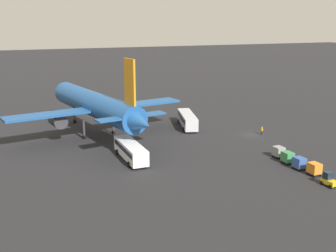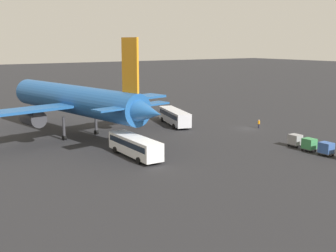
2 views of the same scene
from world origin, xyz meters
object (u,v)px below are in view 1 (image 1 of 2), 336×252
at_px(shuttle_bus_far, 131,150).
at_px(baggage_tug, 329,180).
at_px(shuttle_bus_near, 187,119).
at_px(cargo_cart_green, 288,157).
at_px(cargo_cart_grey, 279,151).
at_px(airplane, 96,105).
at_px(worker_person, 262,131).
at_px(cargo_cart_orange, 314,168).
at_px(cargo_cart_blue, 299,163).

xyz_separation_m(shuttle_bus_far, baggage_tug, (-22.92, -23.90, -0.90)).
bearing_deg(shuttle_bus_near, baggage_tug, -157.85).
xyz_separation_m(shuttle_bus_near, cargo_cart_green, (-29.98, -5.23, -0.70)).
xyz_separation_m(shuttle_bus_far, cargo_cart_grey, (-9.10, -25.04, -0.65)).
bearing_deg(shuttle_bus_far, cargo_cart_green, -116.29).
distance_m(airplane, cargo_cart_grey, 38.92).
bearing_deg(shuttle_bus_far, worker_person, -80.04).
relative_size(shuttle_bus_far, worker_person, 6.86).
bearing_deg(cargo_cart_green, cargo_cart_grey, -8.87).
distance_m(airplane, shuttle_bus_far, 19.15).
relative_size(airplane, baggage_tug, 18.27).
relative_size(shuttle_bus_near, cargo_cart_orange, 6.34).
height_order(shuttle_bus_far, cargo_cart_grey, shuttle_bus_far).
distance_m(shuttle_bus_near, baggage_tug, 40.88).
bearing_deg(shuttle_bus_near, cargo_cart_blue, -155.48).
distance_m(airplane, worker_person, 36.28).
xyz_separation_m(baggage_tug, cargo_cart_grey, (13.81, -1.14, 0.25)).
bearing_deg(cargo_cart_green, shuttle_bus_far, 63.41).
bearing_deg(worker_person, cargo_cart_grey, 156.15).
height_order(shuttle_bus_far, cargo_cart_green, shuttle_bus_far).
height_order(cargo_cart_orange, cargo_cart_green, same).
bearing_deg(cargo_cart_green, cargo_cart_blue, 178.41).
xyz_separation_m(shuttle_bus_far, cargo_cart_blue, (-15.47, -24.46, -0.65)).
xyz_separation_m(cargo_cart_orange, cargo_cart_grey, (9.55, -0.19, 0.00)).
xyz_separation_m(shuttle_bus_far, cargo_cart_orange, (-18.65, -24.85, -0.65)).
relative_size(airplane, cargo_cart_blue, 22.07).
height_order(airplane, cargo_cart_green, airplane).
distance_m(shuttle_bus_near, cargo_cart_blue, 33.57).
height_order(worker_person, cargo_cart_orange, cargo_cart_orange).
bearing_deg(baggage_tug, cargo_cart_grey, -8.83).
relative_size(baggage_tug, cargo_cart_grey, 1.21).
bearing_deg(baggage_tug, shuttle_bus_far, 42.07).
height_order(shuttle_bus_far, baggage_tug, shuttle_bus_far).
bearing_deg(cargo_cart_orange, worker_person, -15.33).
bearing_deg(shuttle_bus_near, worker_person, -119.82).
height_order(baggage_tug, cargo_cart_blue, baggage_tug).
height_order(shuttle_bus_near, cargo_cart_blue, shuttle_bus_near).
bearing_deg(shuttle_bus_far, baggage_tug, -133.49).
xyz_separation_m(shuttle_bus_near, worker_person, (-12.34, -12.12, -1.02)).
distance_m(cargo_cart_blue, cargo_cart_green, 3.18).
xyz_separation_m(worker_person, cargo_cart_grey, (-14.45, 6.39, 0.32)).
bearing_deg(airplane, baggage_tug, -158.65).
height_order(airplane, shuttle_bus_near, airplane).
xyz_separation_m(shuttle_bus_far, worker_person, (5.35, -31.43, -0.97)).
bearing_deg(worker_person, airplane, 68.57).
xyz_separation_m(cargo_cart_orange, cargo_cart_blue, (3.18, 0.40, 0.00)).
bearing_deg(worker_person, cargo_cart_blue, 161.48).
relative_size(airplane, shuttle_bus_far, 3.81).
bearing_deg(shuttle_bus_near, cargo_cart_orange, -155.63).
distance_m(shuttle_bus_far, worker_person, 31.90).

